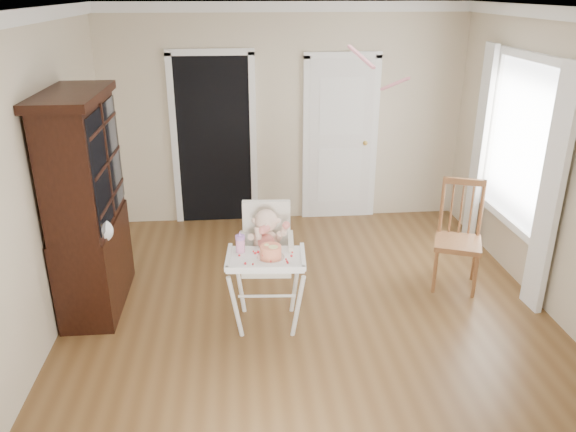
{
  "coord_description": "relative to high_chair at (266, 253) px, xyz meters",
  "views": [
    {
      "loc": [
        -0.61,
        -4.43,
        2.85
      ],
      "look_at": [
        -0.21,
        -0.14,
        1.09
      ],
      "focal_mm": 35.0,
      "sensor_mm": 36.0,
      "label": 1
    }
  ],
  "objects": [
    {
      "name": "floor",
      "position": [
        0.39,
        0.05,
        -0.71
      ],
      "size": [
        5.0,
        5.0,
        0.0
      ],
      "primitive_type": "plane",
      "color": "brown",
      "rests_on": "ground"
    },
    {
      "name": "ceiling",
      "position": [
        0.39,
        0.05,
        1.99
      ],
      "size": [
        5.0,
        5.0,
        0.0
      ],
      "primitive_type": "plane",
      "rotation": [
        3.14,
        0.0,
        0.0
      ],
      "color": "white",
      "rests_on": "wall_back"
    },
    {
      "name": "wall_back",
      "position": [
        0.39,
        2.55,
        0.64
      ],
      "size": [
        4.5,
        0.0,
        4.5
      ],
      "primitive_type": "plane",
      "rotation": [
        1.57,
        0.0,
        0.0
      ],
      "color": "beige",
      "rests_on": "floor"
    },
    {
      "name": "wall_left",
      "position": [
        -1.86,
        0.05,
        0.64
      ],
      "size": [
        0.0,
        5.0,
        5.0
      ],
      "primitive_type": "plane",
      "rotation": [
        1.57,
        0.0,
        1.57
      ],
      "color": "beige",
      "rests_on": "floor"
    },
    {
      "name": "wall_right",
      "position": [
        2.64,
        0.05,
        0.64
      ],
      "size": [
        0.0,
        5.0,
        5.0
      ],
      "primitive_type": "plane",
      "rotation": [
        1.57,
        0.0,
        -1.57
      ],
      "color": "beige",
      "rests_on": "floor"
    },
    {
      "name": "crown_molding",
      "position": [
        0.39,
        0.05,
        1.93
      ],
      "size": [
        4.5,
        5.0,
        0.12
      ],
      "primitive_type": null,
      "color": "white",
      "rests_on": "ceiling"
    },
    {
      "name": "doorway",
      "position": [
        -0.51,
        2.53,
        0.4
      ],
      "size": [
        1.06,
        0.05,
        2.22
      ],
      "color": "black",
      "rests_on": "wall_back"
    },
    {
      "name": "closet_door",
      "position": [
        1.09,
        2.53,
        0.32
      ],
      "size": [
        0.96,
        0.09,
        2.13
      ],
      "color": "white",
      "rests_on": "wall_back"
    },
    {
      "name": "window_right",
      "position": [
        2.57,
        0.85,
        0.58
      ],
      "size": [
        0.13,
        1.84,
        2.3
      ],
      "color": "white",
      "rests_on": "wall_right"
    },
    {
      "name": "high_chair",
      "position": [
        0.0,
        0.0,
        0.0
      ],
      "size": [
        0.71,
        0.85,
        1.15
      ],
      "rotation": [
        0.0,
        0.0,
        -0.07
      ],
      "color": "white",
      "rests_on": "floor"
    },
    {
      "name": "baby",
      "position": [
        0.0,
        0.03,
        0.15
      ],
      "size": [
        0.32,
        0.24,
        0.47
      ],
      "rotation": [
        0.0,
        0.0,
        -0.07
      ],
      "color": "beige",
      "rests_on": "high_chair"
    },
    {
      "name": "cake",
      "position": [
        0.02,
        -0.26,
        0.14
      ],
      "size": [
        0.23,
        0.23,
        0.11
      ],
      "color": "silver",
      "rests_on": "high_chair"
    },
    {
      "name": "sippy_cup",
      "position": [
        -0.22,
        -0.14,
        0.17
      ],
      "size": [
        0.08,
        0.08,
        0.19
      ],
      "rotation": [
        0.0,
        0.0,
        -0.07
      ],
      "color": "pink",
      "rests_on": "high_chair"
    },
    {
      "name": "china_cabinet",
      "position": [
        -1.59,
        0.51,
        0.31
      ],
      "size": [
        0.54,
        1.21,
        2.04
      ],
      "color": "black",
      "rests_on": "floor"
    },
    {
      "name": "dining_chair",
      "position": [
        1.95,
        0.55,
        -0.2
      ],
      "size": [
        0.58,
        0.58,
        1.09
      ],
      "rotation": [
        0.0,
        0.0,
        -0.37
      ],
      "color": "brown",
      "rests_on": "floor"
    },
    {
      "name": "streamer",
      "position": [
        0.84,
        0.42,
        1.6
      ],
      "size": [
        0.15,
        0.48,
        0.15
      ],
      "primitive_type": null,
      "rotation": [
        0.26,
        0.0,
        0.25
      ],
      "color": "pink",
      "rests_on": "ceiling"
    }
  ]
}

